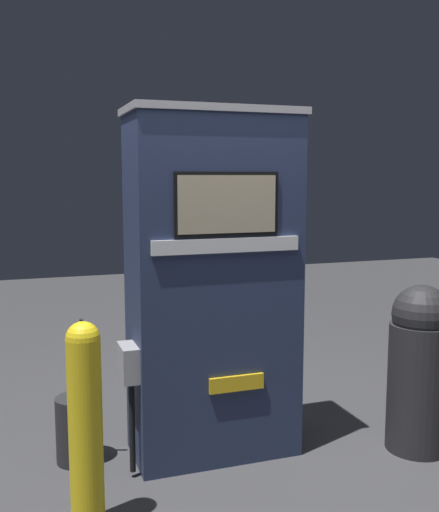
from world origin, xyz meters
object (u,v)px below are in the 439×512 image
gas_pump (213,285)px  squeegee_bucket (77,429)px  safety_bollard (85,421)px  trash_bin (419,366)px

gas_pump → squeegee_bucket: size_ratio=2.37×
squeegee_bucket → safety_bollard: bearing=-92.1°
trash_bin → squeegee_bucket: bearing=165.4°
gas_pump → safety_bollard: (-0.81, -0.57, -0.49)m
gas_pump → safety_bollard: 1.10m
safety_bollard → trash_bin: bearing=5.5°
gas_pump → safety_bollard: bearing=-144.7°
gas_pump → squeegee_bucket: (-0.78, 0.13, -0.81)m
gas_pump → trash_bin: size_ratio=2.00×
safety_bollard → squeegee_bucket: 0.77m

